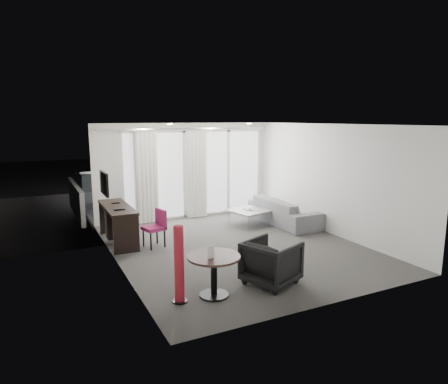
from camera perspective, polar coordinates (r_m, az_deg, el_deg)
name	(u,v)px	position (r m, az deg, el deg)	size (l,w,h in m)	color
floor	(236,247)	(8.68, 1.77, -7.81)	(5.00, 6.00, 0.00)	#454340
ceiling	(237,124)	(8.24, 1.87, 9.62)	(5.00, 6.00, 0.00)	white
wall_left	(116,198)	(7.53, -15.22, -0.79)	(0.00, 6.00, 2.60)	silver
wall_right	(330,179)	(9.77, 14.88, 1.76)	(0.00, 6.00, 2.60)	silver
wall_front	(335,219)	(5.94, 15.57, -3.79)	(5.00, 0.00, 2.60)	silver
window_panel	(196,174)	(11.18, -4.03, 2.63)	(4.00, 0.02, 2.38)	white
window_frame	(196,174)	(11.16, -4.00, 2.62)	(4.10, 0.06, 2.44)	white
curtain_left	(147,178)	(10.56, -10.99, 2.00)	(0.60, 0.20, 2.38)	white
curtain_right	(197,175)	(11.01, -3.95, 2.51)	(0.60, 0.20, 2.38)	white
curtain_track	(187,129)	(10.81, -5.27, 9.00)	(4.80, 0.04, 0.04)	#B2B2B7
downlight_a	(170,124)	(9.35, -7.78, 9.58)	(0.12, 0.12, 0.02)	#FFE0B2
downlight_b	(249,124)	(10.22, 3.61, 9.72)	(0.12, 0.12, 0.02)	#FFE0B2
desk	(118,224)	(9.17, -14.92, -4.48)	(0.55, 1.75, 0.82)	black
tv	(104,183)	(8.94, -16.76, 1.20)	(0.05, 0.80, 0.50)	black
desk_chair	(154,229)	(8.68, -10.01, -5.17)	(0.44, 0.41, 0.81)	#932052
round_table	(214,276)	(6.30, -1.45, -11.89)	(0.82, 0.82, 0.66)	#301E17
menu_card	(211,254)	(6.04, -1.89, -8.90)	(0.11, 0.02, 0.20)	white
red_lamp	(179,264)	(6.05, -6.44, -10.25)	(0.24, 0.24, 1.18)	maroon
tub_armchair	(271,262)	(6.78, 6.77, -9.93)	(0.79, 0.81, 0.74)	black
coffee_table	(249,218)	(10.33, 3.60, -3.67)	(0.89, 0.89, 0.40)	gray
remote	(250,211)	(10.31, 3.78, -2.79)	(0.05, 0.16, 0.02)	black
magazine	(248,211)	(10.36, 3.52, -2.72)	(0.21, 0.26, 0.01)	gray
sofa	(284,211)	(10.59, 8.53, -2.68)	(2.27, 0.89, 0.66)	slate
terrace_slab	(178,207)	(12.79, -6.53, -2.14)	(5.60, 3.00, 0.12)	#4D4D50
rattan_chair_a	(182,191)	(12.76, -6.04, 0.18)	(0.62, 0.62, 0.91)	brown
rattan_chair_b	(227,190)	(13.08, 0.49, 0.34)	(0.57, 0.57, 0.83)	brown
rattan_table	(214,196)	(12.77, -1.45, -0.62)	(0.53, 0.53, 0.53)	brown
balustrade	(164,183)	(14.04, -8.58, 1.27)	(5.50, 0.06, 1.05)	#B2B2B7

